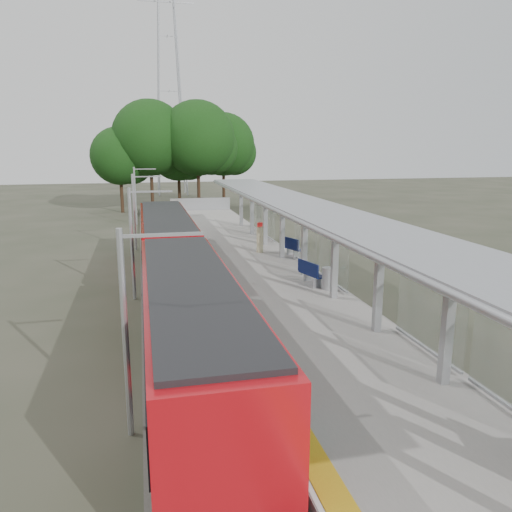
{
  "coord_description": "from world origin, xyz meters",
  "views": [
    {
      "loc": [
        -5.75,
        -5.03,
        7.29
      ],
      "look_at": [
        -0.69,
        16.98,
        2.3
      ],
      "focal_mm": 35.0,
      "sensor_mm": 36.0,
      "label": 1
    }
  ],
  "objects_px": {
    "info_pillar_far": "(260,239)",
    "train": "(175,271)",
    "bench_far": "(292,247)",
    "litter_bin": "(327,278)",
    "bench_mid": "(310,272)"
  },
  "relations": [
    {
      "from": "bench_far",
      "to": "info_pillar_far",
      "type": "relative_size",
      "value": 0.94
    },
    {
      "from": "bench_mid",
      "to": "info_pillar_far",
      "type": "distance_m",
      "value": 7.55
    },
    {
      "from": "bench_far",
      "to": "info_pillar_far",
      "type": "bearing_deg",
      "value": 111.24
    },
    {
      "from": "info_pillar_far",
      "to": "bench_mid",
      "type": "bearing_deg",
      "value": -108.89
    },
    {
      "from": "bench_mid",
      "to": "litter_bin",
      "type": "relative_size",
      "value": 1.65
    },
    {
      "from": "bench_mid",
      "to": "litter_bin",
      "type": "height_order",
      "value": "bench_mid"
    },
    {
      "from": "bench_far",
      "to": "litter_bin",
      "type": "bearing_deg",
      "value": -114.42
    },
    {
      "from": "train",
      "to": "litter_bin",
      "type": "distance_m",
      "value": 6.74
    },
    {
      "from": "bench_far",
      "to": "litter_bin",
      "type": "xyz_separation_m",
      "value": [
        -0.41,
        -6.82,
        -0.09
      ]
    },
    {
      "from": "train",
      "to": "info_pillar_far",
      "type": "xyz_separation_m",
      "value": [
        5.6,
        7.85,
        -0.26
      ]
    },
    {
      "from": "train",
      "to": "info_pillar_far",
      "type": "relative_size",
      "value": 15.16
    },
    {
      "from": "bench_mid",
      "to": "info_pillar_far",
      "type": "xyz_separation_m",
      "value": [
        -0.62,
        7.52,
        0.21
      ]
    },
    {
      "from": "info_pillar_far",
      "to": "train",
      "type": "bearing_deg",
      "value": -149.05
    },
    {
      "from": "bench_far",
      "to": "litter_bin",
      "type": "distance_m",
      "value": 6.83
    },
    {
      "from": "train",
      "to": "bench_mid",
      "type": "bearing_deg",
      "value": 3.04
    }
  ]
}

